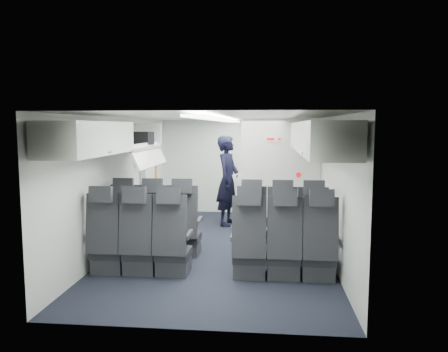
% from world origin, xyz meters
% --- Properties ---
extents(cabin_shell, '(3.41, 6.01, 2.16)m').
position_xyz_m(cabin_shell, '(0.00, 0.00, 1.12)').
color(cabin_shell, black).
rests_on(cabin_shell, ground).
extents(seat_row_front, '(3.33, 0.56, 1.24)m').
position_xyz_m(seat_row_front, '(-0.00, -0.53, 0.40)').
color(seat_row_front, black).
rests_on(seat_row_front, cabin_shell).
extents(seat_row_mid, '(3.33, 0.56, 1.24)m').
position_xyz_m(seat_row_mid, '(-0.00, -1.43, 0.40)').
color(seat_row_mid, black).
rests_on(seat_row_mid, cabin_shell).
extents(overhead_bin_left_rear, '(0.53, 1.80, 0.40)m').
position_xyz_m(overhead_bin_left_rear, '(-1.40, -2.00, 1.86)').
color(overhead_bin_left_rear, silver).
rests_on(overhead_bin_left_rear, cabin_shell).
extents(overhead_bin_left_front_open, '(0.64, 1.70, 0.72)m').
position_xyz_m(overhead_bin_left_front_open, '(-1.44, -0.25, 1.74)').
color(overhead_bin_left_front_open, '#9E9E93').
rests_on(overhead_bin_left_front_open, cabin_shell).
extents(overhead_bin_right_rear, '(0.53, 1.80, 0.40)m').
position_xyz_m(overhead_bin_right_rear, '(1.40, -2.00, 1.86)').
color(overhead_bin_right_rear, silver).
rests_on(overhead_bin_right_rear, cabin_shell).
extents(overhead_bin_right_front, '(0.53, 1.70, 0.40)m').
position_xyz_m(overhead_bin_right_front, '(1.40, -0.25, 1.86)').
color(overhead_bin_right_front, silver).
rests_on(overhead_bin_right_front, cabin_shell).
extents(bulkhead_partition, '(1.40, 0.15, 2.13)m').
position_xyz_m(bulkhead_partition, '(0.98, 0.80, 1.08)').
color(bulkhead_partition, silver).
rests_on(bulkhead_partition, cabin_shell).
extents(galley_unit, '(0.85, 0.52, 1.90)m').
position_xyz_m(galley_unit, '(0.95, 2.72, 0.95)').
color(galley_unit, '#939399').
rests_on(galley_unit, cabin_shell).
extents(boarding_door, '(0.12, 1.27, 1.86)m').
position_xyz_m(boarding_door, '(-1.64, 1.55, 0.95)').
color(boarding_door, silver).
rests_on(boarding_door, cabin_shell).
extents(flight_attendant, '(0.59, 0.75, 1.83)m').
position_xyz_m(flight_attendant, '(-0.05, 1.69, 0.91)').
color(flight_attendant, black).
rests_on(flight_attendant, ground).
extents(carry_on_bag, '(0.39, 0.30, 0.22)m').
position_xyz_m(carry_on_bag, '(-1.36, 0.07, 1.81)').
color(carry_on_bag, black).
rests_on(carry_on_bag, overhead_bin_left_front_open).
extents(papers, '(0.18, 0.06, 0.12)m').
position_xyz_m(papers, '(0.14, 1.64, 1.00)').
color(papers, white).
rests_on(papers, flight_attendant).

